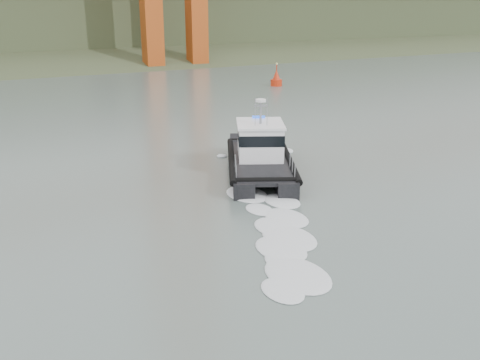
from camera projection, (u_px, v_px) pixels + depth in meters
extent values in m
plane|color=#4B5953|center=(354.00, 318.00, 19.15)|extent=(400.00, 400.00, 0.00)
cube|color=#313E23|center=(28.00, 64.00, 96.55)|extent=(500.00, 44.72, 16.25)
cube|color=#313E23|center=(9.00, 24.00, 118.19)|extent=(500.00, 70.00, 18.00)
cube|color=black|center=(241.00, 167.00, 35.18)|extent=(5.56, 9.91, 1.13)
cube|color=black|center=(279.00, 167.00, 35.26)|extent=(5.56, 9.91, 1.13)
cube|color=black|center=(261.00, 163.00, 34.63)|extent=(7.25, 9.72, 0.24)
cube|color=white|center=(260.00, 141.00, 35.14)|extent=(4.01, 4.28, 2.17)
cube|color=black|center=(260.00, 135.00, 35.02)|extent=(4.09, 4.36, 0.71)
cube|color=white|center=(260.00, 124.00, 34.77)|extent=(4.27, 4.54, 0.15)
cylinder|color=gray|center=(261.00, 113.00, 34.26)|extent=(0.15, 0.15, 1.70)
cylinder|color=white|center=(261.00, 100.00, 34.00)|extent=(0.66, 0.66, 0.17)
cylinder|color=red|center=(276.00, 83.00, 71.37)|extent=(1.54, 1.54, 1.03)
cone|color=red|center=(276.00, 76.00, 71.04)|extent=(1.20, 1.20, 1.54)
cylinder|color=red|center=(277.00, 68.00, 70.71)|extent=(0.14, 0.14, 0.86)
sphere|color=#E5D87F|center=(277.00, 64.00, 70.55)|extent=(0.26, 0.26, 0.26)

